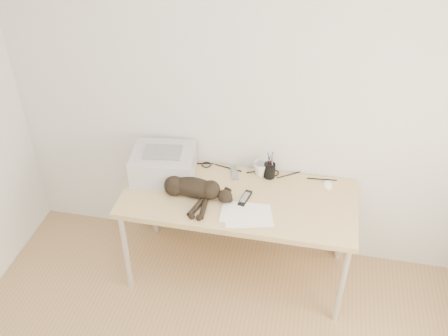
% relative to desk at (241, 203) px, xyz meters
% --- Properties ---
extents(wall_back, '(3.50, 0.00, 3.50)m').
position_rel_desk_xyz_m(wall_back, '(0.00, 0.27, 0.69)').
color(wall_back, silver).
rests_on(wall_back, floor).
extents(desk, '(1.60, 0.70, 0.74)m').
position_rel_desk_xyz_m(desk, '(0.00, 0.00, 0.00)').
color(desk, '#D9BE7F').
rests_on(desk, floor).
extents(printer, '(0.48, 0.43, 0.21)m').
position_rel_desk_xyz_m(printer, '(-0.57, 0.05, 0.23)').
color(printer, '#B5B5BA').
rests_on(printer, desk).
extents(papers, '(0.37, 0.29, 0.01)m').
position_rel_desk_xyz_m(papers, '(0.08, -0.26, 0.14)').
color(papers, white).
rests_on(papers, desk).
extents(cat, '(0.65, 0.32, 0.15)m').
position_rel_desk_xyz_m(cat, '(-0.32, -0.14, 0.20)').
color(cat, black).
rests_on(cat, desk).
extents(mug, '(0.15, 0.15, 0.10)m').
position_rel_desk_xyz_m(mug, '(0.11, 0.19, 0.19)').
color(mug, white).
rests_on(mug, desk).
extents(pen_cup, '(0.08, 0.08, 0.21)m').
position_rel_desk_xyz_m(pen_cup, '(0.17, 0.18, 0.19)').
color(pen_cup, black).
rests_on(pen_cup, desk).
extents(remote_grey, '(0.09, 0.17, 0.02)m').
position_rel_desk_xyz_m(remote_grey, '(-0.08, 0.16, 0.14)').
color(remote_grey, gray).
rests_on(remote_grey, desk).
extents(remote_black, '(0.08, 0.17, 0.02)m').
position_rel_desk_xyz_m(remote_black, '(0.05, -0.11, 0.14)').
color(remote_black, black).
rests_on(remote_black, desk).
extents(mouse, '(0.08, 0.11, 0.03)m').
position_rel_desk_xyz_m(mouse, '(0.59, 0.16, 0.15)').
color(mouse, white).
rests_on(mouse, desk).
extents(cable_tangle, '(1.36, 0.09, 0.01)m').
position_rel_desk_xyz_m(cable_tangle, '(0.00, 0.22, 0.14)').
color(cable_tangle, black).
rests_on(cable_tangle, desk).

